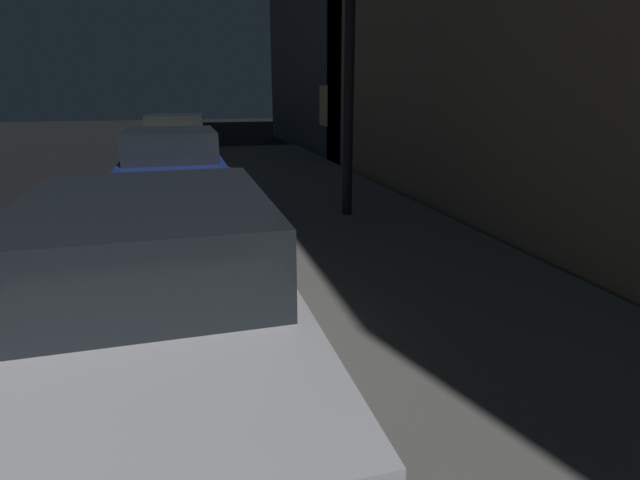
# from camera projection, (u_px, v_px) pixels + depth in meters

# --- Properties ---
(car_white) EXTENTS (2.12, 4.51, 1.43)m
(car_white) POSITION_uv_depth(u_px,v_px,m) (155.00, 293.00, 3.54)
(car_white) COLOR silver
(car_white) RESTS_ON ground
(car_blue) EXTENTS (2.15, 4.46, 1.43)m
(car_blue) POSITION_uv_depth(u_px,v_px,m) (173.00, 168.00, 9.35)
(car_blue) COLOR navy
(car_blue) RESTS_ON ground
(car_yellow_cab) EXTENTS (2.27, 4.52, 1.43)m
(car_yellow_cab) POSITION_uv_depth(u_px,v_px,m) (177.00, 138.00, 15.23)
(car_yellow_cab) COLOR gold
(car_yellow_cab) RESTS_ON ground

